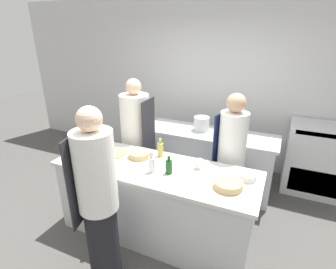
{
  "coord_description": "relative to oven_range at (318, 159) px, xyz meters",
  "views": [
    {
      "loc": [
        1.16,
        -2.22,
        2.26
      ],
      "look_at": [
        0.0,
        0.35,
        1.13
      ],
      "focal_mm": 28.0,
      "sensor_mm": 36.0,
      "label": 1
    }
  ],
  "objects": [
    {
      "name": "chef_at_stove",
      "position": [
        -2.37,
        -1.12,
        0.32
      ],
      "size": [
        0.41,
        0.39,
        1.69
      ],
      "rotation": [
        0.0,
        0.0,
        -1.52
      ],
      "color": "black",
      "rests_on": "ground_plane"
    },
    {
      "name": "bottle_cooking_oil",
      "position": [
        -1.55,
        -1.83,
        0.45
      ],
      "size": [
        0.07,
        0.07,
        0.19
      ],
      "color": "#19471E",
      "rests_on": "prep_counter"
    },
    {
      "name": "bottle_water",
      "position": [
        -1.72,
        -1.88,
        0.46
      ],
      "size": [
        0.07,
        0.07,
        0.23
      ],
      "color": "silver",
      "rests_on": "prep_counter"
    },
    {
      "name": "wall_back",
      "position": [
        -1.74,
        0.36,
        0.88
      ],
      "size": [
        8.0,
        0.06,
        2.8
      ],
      "color": "silver",
      "rests_on": "ground_plane"
    },
    {
      "name": "stockpot",
      "position": [
        -1.63,
        -0.49,
        0.47
      ],
      "size": [
        0.23,
        0.23,
        0.2
      ],
      "color": "silver",
      "rests_on": "pass_counter"
    },
    {
      "name": "pass_counter",
      "position": [
        -1.5,
        -0.53,
        -0.07
      ],
      "size": [
        1.95,
        0.62,
        0.88
      ],
      "color": "silver",
      "rests_on": "ground_plane"
    },
    {
      "name": "bowl_prep_small",
      "position": [
        -0.93,
        -1.85,
        0.4
      ],
      "size": [
        0.27,
        0.27,
        0.07
      ],
      "color": "tan",
      "rests_on": "prep_counter"
    },
    {
      "name": "bottle_wine",
      "position": [
        -2.32,
        -1.93,
        0.45
      ],
      "size": [
        0.08,
        0.08,
        0.2
      ],
      "color": "#5B2319",
      "rests_on": "prep_counter"
    },
    {
      "name": "chef_at_prep_near",
      "position": [
        -1.93,
        -2.49,
        0.35
      ],
      "size": [
        0.39,
        0.38,
        1.73
      ],
      "rotation": [
        0.0,
        0.0,
        1.82
      ],
      "color": "black",
      "rests_on": "ground_plane"
    },
    {
      "name": "chef_at_pass_far",
      "position": [
        -1.05,
        -1.14,
        0.31
      ],
      "size": [
        0.37,
        0.35,
        1.63
      ],
      "rotation": [
        0.0,
        0.0,
        1.32
      ],
      "color": "black",
      "rests_on": "ground_plane"
    },
    {
      "name": "bowl_ceramic_blue",
      "position": [
        -0.79,
        -1.62,
        0.4
      ],
      "size": [
        0.18,
        0.18,
        0.06
      ],
      "color": "white",
      "rests_on": "prep_counter"
    },
    {
      "name": "ground_plane",
      "position": [
        -1.74,
        -1.77,
        -0.52
      ],
      "size": [
        16.0,
        16.0,
        0.0
      ],
      "primitive_type": "plane",
      "color": "#4C4947"
    },
    {
      "name": "cutting_board",
      "position": [
        -2.34,
        -1.67,
        0.37
      ],
      "size": [
        0.3,
        0.23,
        0.01
      ],
      "color": "tan",
      "rests_on": "prep_counter"
    },
    {
      "name": "bottle_sauce",
      "position": [
        -2.13,
        -2.08,
        0.47
      ],
      "size": [
        0.06,
        0.06,
        0.26
      ],
      "color": "#2D5175",
      "rests_on": "prep_counter"
    },
    {
      "name": "bowl_mixing_large",
      "position": [
        -2.02,
        -1.63,
        0.4
      ],
      "size": [
        0.25,
        0.25,
        0.07
      ],
      "color": "tan",
      "rests_on": "prep_counter"
    },
    {
      "name": "oven_range",
      "position": [
        0.0,
        0.0,
        0.0
      ],
      "size": [
        0.87,
        0.61,
        1.03
      ],
      "color": "silver",
      "rests_on": "ground_plane"
    },
    {
      "name": "bottle_olive_oil",
      "position": [
        -2.61,
        -1.76,
        0.46
      ],
      "size": [
        0.07,
        0.07,
        0.24
      ],
      "color": "black",
      "rests_on": "prep_counter"
    },
    {
      "name": "bottle_vinegar",
      "position": [
        -1.8,
        -1.51,
        0.46
      ],
      "size": [
        0.07,
        0.07,
        0.22
      ],
      "color": "#B2A84C",
      "rests_on": "prep_counter"
    },
    {
      "name": "prep_counter",
      "position": [
        -1.74,
        -1.77,
        -0.07
      ],
      "size": [
        2.24,
        0.78,
        0.88
      ],
      "color": "silver",
      "rests_on": "ground_plane"
    },
    {
      "name": "cup",
      "position": [
        -1.3,
        -1.6,
        0.42
      ],
      "size": [
        0.08,
        0.08,
        0.1
      ],
      "color": "white",
      "rests_on": "prep_counter"
    }
  ]
}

